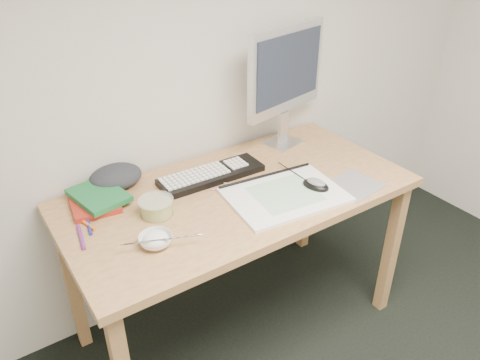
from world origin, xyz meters
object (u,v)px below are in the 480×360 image
object	(u,v)px
sketchpad	(285,195)
monitor	(286,73)
desk	(239,207)
rice_bowl	(156,240)
keyboard	(211,175)

from	to	relation	value
sketchpad	monitor	bearing A→B (deg)	59.23
desk	sketchpad	bearing A→B (deg)	-47.45
monitor	rice_bowl	size ratio (longest dim) A/B	4.78
keyboard	sketchpad	bearing A→B (deg)	-58.64
keyboard	rice_bowl	world-z (taller)	rice_bowl
rice_bowl	sketchpad	bearing A→B (deg)	-0.27
keyboard	monitor	xyz separation A→B (m)	(0.46, 0.10, 0.33)
desk	rice_bowl	bearing A→B (deg)	-162.20
sketchpad	keyboard	size ratio (longest dim) A/B	0.99
sketchpad	monitor	distance (m)	0.59
desk	monitor	world-z (taller)	monitor
desk	monitor	xyz separation A→B (m)	(0.42, 0.25, 0.43)
desk	rice_bowl	size ratio (longest dim) A/B	12.15
desk	rice_bowl	world-z (taller)	rice_bowl
sketchpad	keyboard	xyz separation A→B (m)	(-0.17, 0.29, 0.01)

